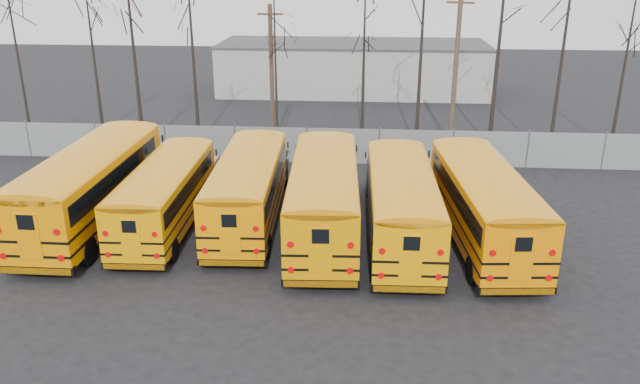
# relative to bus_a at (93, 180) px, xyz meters

# --- Properties ---
(ground) EXTENTS (120.00, 120.00, 0.00)m
(ground) POSITION_rel_bus_a_xyz_m (8.16, -2.86, -1.98)
(ground) COLOR black
(ground) RESTS_ON ground
(fence) EXTENTS (40.00, 0.04, 2.00)m
(fence) POSITION_rel_bus_a_xyz_m (8.16, 9.14, -0.98)
(fence) COLOR gray
(fence) RESTS_ON ground
(distant_building) EXTENTS (22.00, 8.00, 4.00)m
(distant_building) POSITION_rel_bus_a_xyz_m (10.16, 29.14, 0.02)
(distant_building) COLOR #AFAFAA
(distant_building) RESTS_ON ground
(bus_a) EXTENTS (2.79, 12.10, 3.38)m
(bus_a) POSITION_rel_bus_a_xyz_m (0.00, 0.00, 0.00)
(bus_a) COLOR black
(bus_a) RESTS_ON ground
(bus_b) EXTENTS (2.59, 10.26, 2.86)m
(bus_b) POSITION_rel_bus_a_xyz_m (3.18, -0.13, -0.31)
(bus_b) COLOR black
(bus_b) RESTS_ON ground
(bus_c) EXTENTS (2.94, 10.89, 3.02)m
(bus_c) POSITION_rel_bus_a_xyz_m (6.50, 0.64, -0.21)
(bus_c) COLOR black
(bus_c) RESTS_ON ground
(bus_d) EXTENTS (3.16, 11.60, 3.22)m
(bus_d) POSITION_rel_bus_a_xyz_m (9.79, -0.40, -0.10)
(bus_d) COLOR black
(bus_d) RESTS_ON ground
(bus_e) EXTENTS (2.73, 10.99, 3.06)m
(bus_e) POSITION_rel_bus_a_xyz_m (12.87, -0.74, -0.19)
(bus_e) COLOR black
(bus_e) RESTS_ON ground
(bus_f) EXTENTS (3.51, 11.36, 3.13)m
(bus_f) POSITION_rel_bus_a_xyz_m (16.10, -0.54, -0.15)
(bus_f) COLOR black
(bus_f) RESTS_ON ground
(utility_pole_left) EXTENTS (1.47, 0.26, 8.28)m
(utility_pole_left) POSITION_rel_bus_a_xyz_m (5.79, 12.48, 2.27)
(utility_pole_left) COLOR #473328
(utility_pole_left) RESTS_ON ground
(utility_pole_right) EXTENTS (1.52, 0.70, 8.96)m
(utility_pole_right) POSITION_rel_bus_a_xyz_m (16.55, 13.21, 2.62)
(utility_pole_right) COLOR #503C2D
(utility_pole_right) RESTS_ON ground
(tree_0) EXTENTS (0.26, 0.26, 11.95)m
(tree_0) POSITION_rel_bus_a_xyz_m (-8.96, 11.44, 3.99)
(tree_0) COLOR black
(tree_0) RESTS_ON ground
(tree_1) EXTENTS (0.26, 0.26, 9.14)m
(tree_1) POSITION_rel_bus_a_xyz_m (-5.77, 14.51, 2.59)
(tree_1) COLOR black
(tree_1) RESTS_ON ground
(tree_2) EXTENTS (0.26, 0.26, 11.03)m
(tree_2) POSITION_rel_bus_a_xyz_m (-1.79, 10.89, 3.53)
(tree_2) COLOR black
(tree_2) RESTS_ON ground
(tree_3) EXTENTS (0.26, 0.26, 10.52)m
(tree_3) POSITION_rel_bus_a_xyz_m (1.12, 12.65, 3.28)
(tree_3) COLOR black
(tree_3) RESTS_ON ground
(tree_4) EXTENTS (0.26, 0.26, 9.42)m
(tree_4) POSITION_rel_bus_a_xyz_m (6.14, 11.83, 2.73)
(tree_4) COLOR black
(tree_4) RESTS_ON ground
(tree_5) EXTENTS (0.26, 0.26, 9.12)m
(tree_5) POSITION_rel_bus_a_xyz_m (11.17, 14.46, 2.58)
(tree_5) COLOR black
(tree_5) RESTS_ON ground
(tree_6) EXTENTS (0.26, 0.26, 12.20)m
(tree_6) POSITION_rel_bus_a_xyz_m (14.42, 12.35, 4.12)
(tree_6) COLOR black
(tree_6) RESTS_ON ground
(tree_7) EXTENTS (0.26, 0.26, 12.54)m
(tree_7) POSITION_rel_bus_a_xyz_m (18.87, 12.98, 4.29)
(tree_7) COLOR black
(tree_7) RESTS_ON ground
(tree_8) EXTENTS (0.26, 0.26, 12.76)m
(tree_8) POSITION_rel_bus_a_xyz_m (21.85, 10.92, 4.40)
(tree_8) COLOR black
(tree_8) RESTS_ON ground
(tree_9) EXTENTS (0.26, 0.26, 9.48)m
(tree_9) POSITION_rel_bus_a_xyz_m (25.97, 12.91, 2.76)
(tree_9) COLOR black
(tree_9) RESTS_ON ground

